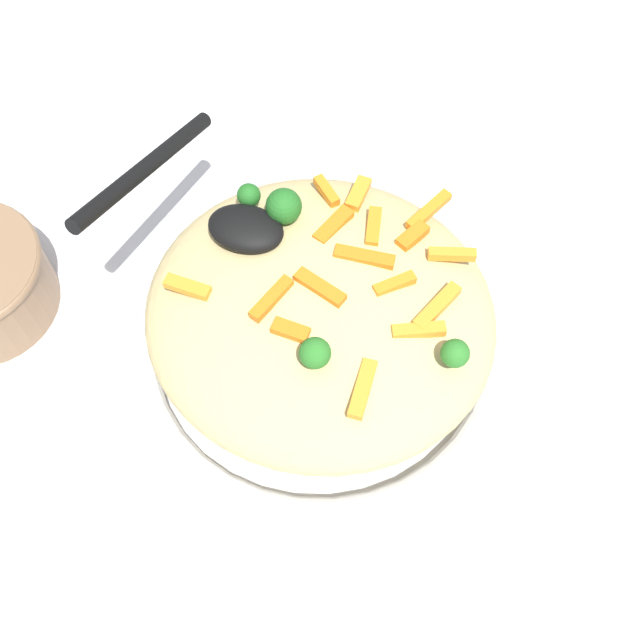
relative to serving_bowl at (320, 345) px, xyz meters
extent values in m
plane|color=silver|center=(0.00, 0.00, -0.03)|extent=(2.40, 2.40, 0.00)
cylinder|color=silver|center=(0.00, 0.00, -0.01)|extent=(0.27, 0.27, 0.03)
torus|color=silver|center=(0.00, 0.00, 0.01)|extent=(0.29, 0.29, 0.02)
torus|color=black|center=(0.00, 0.00, 0.01)|extent=(0.28, 0.28, 0.00)
ellipsoid|color=#D1BA7A|center=(0.00, 0.00, 0.05)|extent=(0.26, 0.24, 0.07)
cube|color=orange|center=(-0.09, -0.02, 0.08)|extent=(0.03, 0.01, 0.01)
cube|color=orange|center=(0.02, 0.04, 0.09)|extent=(0.04, 0.01, 0.01)
cube|color=orange|center=(0.07, -0.01, 0.08)|extent=(0.04, 0.02, 0.01)
cube|color=orange|center=(-0.01, -0.04, 0.09)|extent=(0.03, 0.01, 0.01)
cube|color=orange|center=(0.08, 0.01, 0.08)|extent=(0.03, 0.04, 0.01)
cube|color=orange|center=(0.00, 0.09, 0.08)|extent=(0.01, 0.03, 0.01)
cube|color=orange|center=(0.05, -0.06, 0.08)|extent=(0.01, 0.04, 0.01)
cube|color=orange|center=(-0.03, -0.02, 0.09)|extent=(0.02, 0.04, 0.01)
cube|color=orange|center=(0.00, 0.00, 0.09)|extent=(0.04, 0.02, 0.01)
cube|color=orange|center=(0.05, 0.07, 0.08)|extent=(0.02, 0.03, 0.01)
cube|color=orange|center=(0.08, 0.06, 0.08)|extent=(0.03, 0.02, 0.01)
cube|color=orange|center=(0.02, 0.06, 0.08)|extent=(0.02, 0.03, 0.01)
cube|color=orange|center=(-0.01, 0.06, 0.08)|extent=(0.02, 0.04, 0.01)
cube|color=orange|center=(0.05, 0.09, 0.08)|extent=(0.03, 0.04, 0.01)
cube|color=orange|center=(0.05, 0.02, 0.08)|extent=(0.03, 0.03, 0.01)
cube|color=orange|center=(-0.02, 0.09, 0.08)|extent=(0.03, 0.02, 0.01)
cylinder|color=#296820|center=(0.01, -0.05, 0.09)|extent=(0.01, 0.01, 0.01)
sphere|color=#2D7A28|center=(0.01, -0.05, 0.10)|extent=(0.02, 0.02, 0.02)
cylinder|color=#205B1C|center=(-0.04, 0.05, 0.08)|extent=(0.01, 0.01, 0.01)
sphere|color=#236B23|center=(-0.04, 0.05, 0.09)|extent=(0.03, 0.03, 0.03)
cylinder|color=#296820|center=(0.10, -0.02, 0.08)|extent=(0.01, 0.01, 0.00)
sphere|color=#2D7A28|center=(0.10, -0.02, 0.09)|extent=(0.02, 0.02, 0.02)
cylinder|color=#205B1C|center=(-0.07, 0.06, 0.08)|extent=(0.01, 0.01, 0.01)
sphere|color=#236B23|center=(-0.07, 0.06, 0.09)|extent=(0.02, 0.02, 0.02)
ellipsoid|color=black|center=(-0.07, 0.03, 0.09)|extent=(0.06, 0.04, 0.02)
cylinder|color=black|center=(-0.14, 0.04, 0.12)|extent=(0.03, 0.16, 0.06)
camera|label=1|loc=(0.09, -0.26, 0.54)|focal=43.70mm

